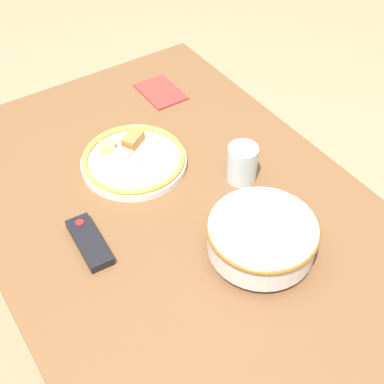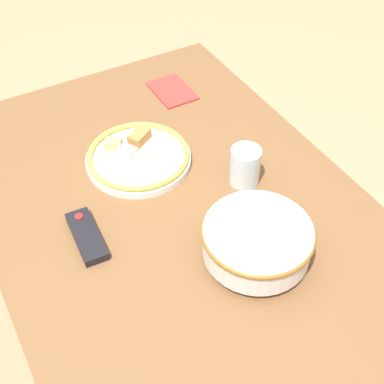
% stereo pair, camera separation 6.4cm
% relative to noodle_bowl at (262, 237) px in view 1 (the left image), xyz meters
% --- Properties ---
extents(ground_plane, '(8.00, 8.00, 0.00)m').
position_rel_noodle_bowl_xyz_m(ground_plane, '(0.24, 0.08, -0.77)').
color(ground_plane, '#9E8460').
extents(dining_table, '(1.19, 0.85, 0.72)m').
position_rel_noodle_bowl_xyz_m(dining_table, '(0.24, 0.08, -0.14)').
color(dining_table, brown).
rests_on(dining_table, ground_plane).
extents(noodle_bowl, '(0.24, 0.24, 0.09)m').
position_rel_noodle_bowl_xyz_m(noodle_bowl, '(0.00, 0.00, 0.00)').
color(noodle_bowl, silver).
rests_on(noodle_bowl, dining_table).
extents(food_plate, '(0.27, 0.27, 0.05)m').
position_rel_noodle_bowl_xyz_m(food_plate, '(0.40, 0.09, -0.03)').
color(food_plate, white).
rests_on(food_plate, dining_table).
extents(tv_remote, '(0.16, 0.06, 0.02)m').
position_rel_noodle_bowl_xyz_m(tv_remote, '(0.22, 0.30, -0.04)').
color(tv_remote, black).
rests_on(tv_remote, dining_table).
extents(drinking_glass, '(0.07, 0.07, 0.10)m').
position_rel_noodle_bowl_xyz_m(drinking_glass, '(0.21, -0.11, -0.00)').
color(drinking_glass, silver).
rests_on(drinking_glass, dining_table).
extents(folded_napkin, '(0.15, 0.10, 0.01)m').
position_rel_noodle_bowl_xyz_m(folded_napkin, '(0.63, -0.13, -0.05)').
color(folded_napkin, '#B2332D').
rests_on(folded_napkin, dining_table).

